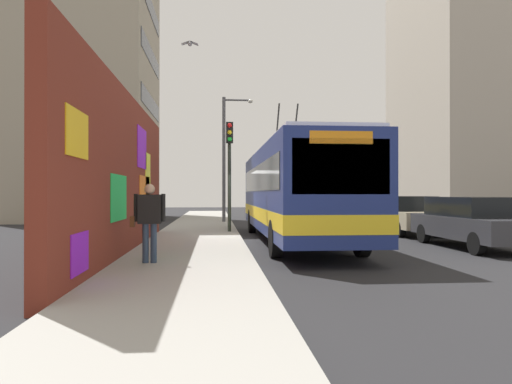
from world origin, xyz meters
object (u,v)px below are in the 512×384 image
at_px(pedestrian_near_wall, 149,216).
at_px(street_lamp, 227,151).
at_px(parked_car_dark_gray, 472,221).
at_px(parked_car_champagne, 404,214).
at_px(city_bus, 294,190).
at_px(traffic_light, 229,158).

xyz_separation_m(pedestrian_near_wall, street_lamp, (14.99, -2.12, 2.86)).
height_order(parked_car_dark_gray, parked_car_champagne, same).
relative_size(city_bus, parked_car_dark_gray, 2.50).
bearing_deg(parked_car_champagne, city_bus, 119.74).
distance_m(city_bus, street_lamp, 9.97).
height_order(parked_car_dark_gray, street_lamp, street_lamp).
height_order(traffic_light, street_lamp, street_lamp).
distance_m(parked_car_dark_gray, parked_car_champagne, 5.21).
xyz_separation_m(city_bus, street_lamp, (9.49, 2.07, 2.22)).
xyz_separation_m(parked_car_dark_gray, parked_car_champagne, (5.21, 0.00, 0.00)).
xyz_separation_m(city_bus, parked_car_champagne, (2.97, -5.20, -0.99)).
distance_m(traffic_light, street_lamp, 6.73).
bearing_deg(parked_car_champagne, street_lamp, 48.11).
xyz_separation_m(pedestrian_near_wall, traffic_light, (8.33, -2.04, 1.94)).
height_order(city_bus, traffic_light, city_bus).
height_order(city_bus, parked_car_champagne, city_bus).
distance_m(city_bus, traffic_light, 3.78).
bearing_deg(parked_car_dark_gray, city_bus, 66.75).
xyz_separation_m(parked_car_champagne, traffic_light, (-0.15, 7.35, 2.28)).
distance_m(parked_car_champagne, street_lamp, 10.28).
distance_m(parked_car_champagne, traffic_light, 7.70).
bearing_deg(street_lamp, city_bus, -167.69).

